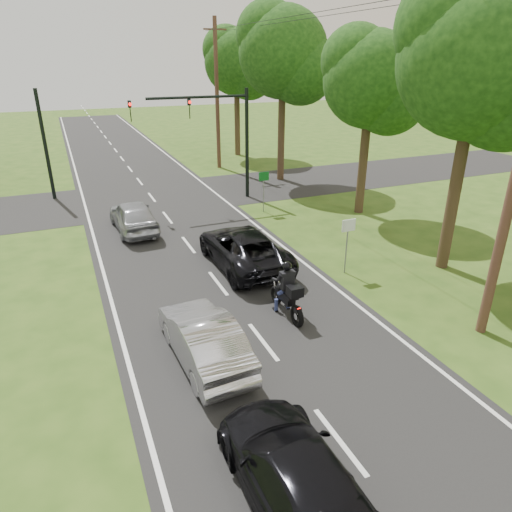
# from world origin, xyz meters

# --- Properties ---
(ground) EXTENTS (140.00, 140.00, 0.00)m
(ground) POSITION_xyz_m (0.00, 0.00, 0.00)
(ground) COLOR #2B4A15
(ground) RESTS_ON ground
(road) EXTENTS (8.00, 100.00, 0.01)m
(road) POSITION_xyz_m (0.00, 10.00, 0.01)
(road) COLOR black
(road) RESTS_ON ground
(cross_road) EXTENTS (60.00, 7.00, 0.01)m
(cross_road) POSITION_xyz_m (0.00, 16.00, 0.01)
(cross_road) COLOR black
(cross_road) RESTS_ON ground
(motorcycle_rider) EXTENTS (0.60, 2.13, 1.84)m
(motorcycle_rider) POSITION_xyz_m (1.30, 1.06, 0.72)
(motorcycle_rider) COLOR black
(motorcycle_rider) RESTS_ON ground
(dark_suv) EXTENTS (2.45, 5.20, 1.44)m
(dark_suv) POSITION_xyz_m (1.44, 5.13, 0.73)
(dark_suv) COLOR black
(dark_suv) RESTS_ON road
(silver_sedan) EXTENTS (1.63, 4.18, 1.35)m
(silver_sedan) POSITION_xyz_m (-1.78, -0.15, 0.69)
(silver_sedan) COLOR #A7A6AB
(silver_sedan) RESTS_ON road
(silver_suv) EXTENTS (1.90, 4.32, 1.45)m
(silver_suv) POSITION_xyz_m (-1.83, 10.74, 0.74)
(silver_suv) COLOR #9C9EA4
(silver_suv) RESTS_ON road
(dark_car_behind) EXTENTS (1.85, 4.54, 1.32)m
(dark_car_behind) POSITION_xyz_m (-1.54, -4.97, 0.67)
(dark_car_behind) COLOR black
(dark_car_behind) RESTS_ON road
(traffic_signal) EXTENTS (6.38, 0.44, 6.00)m
(traffic_signal) POSITION_xyz_m (3.34, 14.00, 4.14)
(traffic_signal) COLOR black
(traffic_signal) RESTS_ON ground
(signal_pole_far) EXTENTS (0.20, 0.20, 6.00)m
(signal_pole_far) POSITION_xyz_m (-5.20, 18.00, 3.00)
(signal_pole_far) COLOR black
(signal_pole_far) RESTS_ON ground
(utility_pole_far) EXTENTS (1.60, 0.28, 10.00)m
(utility_pole_far) POSITION_xyz_m (6.20, 22.00, 5.08)
(utility_pole_far) COLOR brown
(utility_pole_far) RESTS_ON ground
(sign_white) EXTENTS (0.55, 0.07, 2.12)m
(sign_white) POSITION_xyz_m (4.70, 2.98, 1.60)
(sign_white) COLOR slate
(sign_white) RESTS_ON ground
(sign_green) EXTENTS (0.55, 0.07, 2.12)m
(sign_green) POSITION_xyz_m (4.90, 10.98, 1.60)
(sign_green) COLOR slate
(sign_green) RESTS_ON ground
(tree_row_b) EXTENTS (5.60, 5.43, 10.06)m
(tree_row_b) POSITION_xyz_m (8.79, 1.76, 7.13)
(tree_row_b) COLOR #332316
(tree_row_b) RESTS_ON ground
(tree_row_c) EXTENTS (4.80, 4.65, 8.76)m
(tree_row_c) POSITION_xyz_m (9.75, 8.80, 6.23)
(tree_row_c) COLOR #332316
(tree_row_c) RESTS_ON ground
(tree_row_d) EXTENTS (5.76, 5.58, 10.45)m
(tree_row_d) POSITION_xyz_m (9.10, 16.76, 7.43)
(tree_row_d) COLOR #332316
(tree_row_d) RESTS_ON ground
(tree_row_e) EXTENTS (5.28, 5.12, 9.61)m
(tree_row_e) POSITION_xyz_m (9.48, 25.78, 6.83)
(tree_row_e) COLOR #332316
(tree_row_e) RESTS_ON ground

